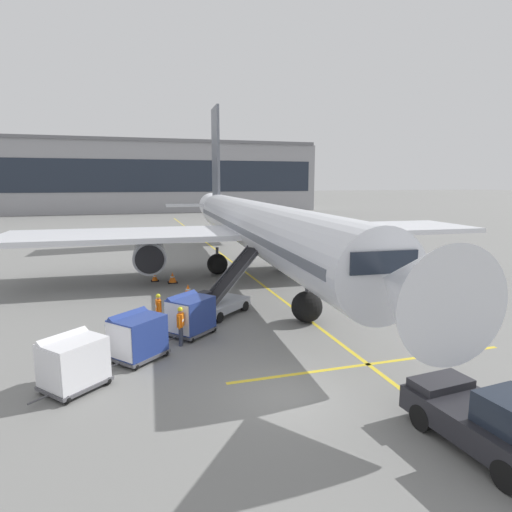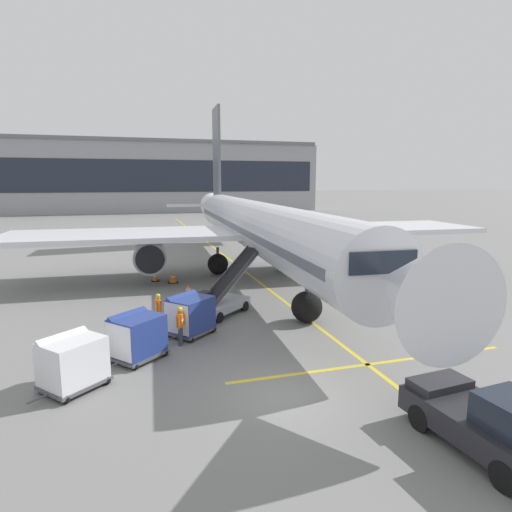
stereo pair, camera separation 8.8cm
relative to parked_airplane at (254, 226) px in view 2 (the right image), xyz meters
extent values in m
plane|color=slate|center=(-4.26, -18.45, -3.79)|extent=(600.00, 600.00, 0.00)
cylinder|color=silver|center=(-0.04, -0.85, 0.09)|extent=(5.29, 35.86, 3.55)
cube|color=slate|center=(-0.04, -0.85, 0.09)|extent=(5.26, 34.43, 0.43)
cone|color=silver|center=(-1.00, -20.47, 0.09)|extent=(3.54, 3.71, 3.37)
cone|color=silver|center=(0.97, 19.83, 0.36)|extent=(3.29, 5.82, 3.02)
cube|color=silver|center=(-9.18, 0.49, -0.44)|extent=(17.30, 7.97, 0.36)
cylinder|color=#93969E|center=(-7.74, -0.30, -1.72)|extent=(2.43, 4.75, 2.20)
cylinder|color=black|center=(-7.86, -2.67, -1.72)|extent=(1.88, 0.21, 1.87)
cube|color=silver|center=(9.19, -0.41, -0.44)|extent=(17.30, 7.97, 0.36)
cylinder|color=#93969E|center=(7.67, -1.05, -1.72)|extent=(2.43, 4.75, 2.20)
cylinder|color=black|center=(7.56, -3.42, -1.72)|extent=(1.88, 0.21, 1.87)
cube|color=slate|center=(0.90, 18.41, 6.16)|extent=(0.49, 4.30, 10.72)
cube|color=silver|center=(0.89, 18.12, 0.63)|extent=(11.67, 3.42, 0.20)
cube|color=#1E2633|center=(-0.88, -17.99, 0.63)|extent=(2.56, 1.72, 0.78)
cylinder|color=#47474C|center=(-0.57, -11.56, -2.34)|extent=(0.22, 0.22, 1.31)
sphere|color=black|center=(-0.57, -11.56, -2.99)|extent=(1.61, 1.61, 1.61)
cylinder|color=#47474C|center=(-2.62, 1.06, -2.34)|extent=(0.22, 0.22, 1.31)
sphere|color=black|center=(-2.62, 1.06, -2.99)|extent=(1.61, 1.61, 1.61)
cylinder|color=#47474C|center=(2.71, 0.80, -2.34)|extent=(0.22, 0.22, 1.31)
sphere|color=black|center=(2.71, 0.80, -2.99)|extent=(1.61, 1.61, 1.61)
cube|color=#A3A8B2|center=(-4.49, -9.06, -3.29)|extent=(3.61, 3.45, 0.44)
cube|color=black|center=(-5.43, -9.41, -2.72)|extent=(0.82, 0.82, 0.70)
cylinder|color=#333338|center=(-4.92, -8.96, -2.67)|extent=(0.08, 0.08, 0.80)
cube|color=#A3A8B2|center=(-3.66, -8.32, -1.87)|extent=(4.11, 3.77, 2.56)
cube|color=black|center=(-3.66, -8.32, -1.78)|extent=(3.90, 3.57, 2.40)
cube|color=#333338|center=(-3.37, -8.65, -1.75)|extent=(3.51, 3.10, 2.58)
cube|color=#333338|center=(-3.95, -7.99, -1.75)|extent=(3.51, 3.10, 2.58)
cylinder|color=black|center=(-3.11, -8.83, -3.51)|extent=(0.55, 0.52, 0.56)
cylinder|color=black|center=(-4.09, -7.72, -3.51)|extent=(0.55, 0.52, 0.56)
cylinder|color=black|center=(-4.90, -10.40, -3.51)|extent=(0.55, 0.52, 0.56)
cylinder|color=black|center=(-5.87, -9.29, -3.51)|extent=(0.55, 0.52, 0.56)
cube|color=#515156|center=(-6.50, -11.72, -3.58)|extent=(2.56, 2.52, 0.12)
cylinder|color=#4C4C51|center=(-7.52, -12.60, -3.59)|extent=(0.58, 0.51, 0.07)
cube|color=navy|center=(-6.50, -11.72, -2.77)|extent=(2.42, 2.38, 1.50)
cube|color=navy|center=(-6.77, -11.41, -2.25)|extent=(1.94, 1.83, 0.74)
cube|color=silver|center=(-7.23, -12.35, -2.77)|extent=(0.96, 1.11, 1.38)
sphere|color=black|center=(-7.55, -11.73, -3.64)|extent=(0.30, 0.30, 0.30)
sphere|color=black|center=(-6.66, -12.76, -3.64)|extent=(0.30, 0.30, 0.30)
sphere|color=black|center=(-6.34, -10.69, -3.64)|extent=(0.30, 0.30, 0.30)
sphere|color=black|center=(-5.45, -11.72, -3.64)|extent=(0.30, 0.30, 0.30)
cube|color=#515156|center=(-8.95, -13.98, -3.58)|extent=(2.56, 2.52, 0.12)
cylinder|color=#4C4C51|center=(-9.97, -14.86, -3.59)|extent=(0.58, 0.51, 0.07)
cube|color=navy|center=(-8.95, -13.98, -2.77)|extent=(2.42, 2.38, 1.50)
cube|color=navy|center=(-9.22, -13.66, -2.25)|extent=(1.94, 1.83, 0.74)
cube|color=silver|center=(-9.68, -14.61, -2.77)|extent=(0.96, 1.11, 1.38)
sphere|color=black|center=(-10.00, -13.98, -3.64)|extent=(0.30, 0.30, 0.30)
sphere|color=black|center=(-9.11, -15.01, -3.64)|extent=(0.30, 0.30, 0.30)
sphere|color=black|center=(-8.79, -12.94, -3.64)|extent=(0.30, 0.30, 0.30)
sphere|color=black|center=(-7.90, -13.97, -3.64)|extent=(0.30, 0.30, 0.30)
cube|color=#515156|center=(-11.14, -15.96, -3.58)|extent=(2.56, 2.52, 0.12)
cylinder|color=#4C4C51|center=(-12.16, -16.84, -3.59)|extent=(0.58, 0.51, 0.07)
cube|color=silver|center=(-11.14, -15.96, -2.77)|extent=(2.42, 2.38, 1.50)
cube|color=silver|center=(-11.41, -15.64, -2.25)|extent=(1.94, 1.83, 0.74)
cube|color=silver|center=(-11.87, -16.59, -2.77)|extent=(0.96, 1.11, 1.38)
sphere|color=black|center=(-12.19, -15.96, -3.64)|extent=(0.30, 0.30, 0.30)
sphere|color=black|center=(-11.30, -16.99, -3.64)|extent=(0.30, 0.30, 0.30)
sphere|color=black|center=(-10.97, -14.92, -3.64)|extent=(0.30, 0.30, 0.30)
sphere|color=black|center=(-10.09, -15.95, -3.64)|extent=(0.30, 0.30, 0.30)
cube|color=#232328|center=(-0.19, -22.79, -3.11)|extent=(2.51, 4.58, 0.70)
cube|color=#28282D|center=(-0.35, -21.15, -2.64)|extent=(1.87, 1.14, 0.24)
cylinder|color=black|center=(0.60, -21.35, -3.41)|extent=(0.35, 0.78, 0.76)
cylinder|color=black|center=(-1.24, -21.52, -3.41)|extent=(0.35, 0.78, 0.76)
cylinder|color=black|center=(-0.98, -24.24, -3.41)|extent=(0.35, 0.78, 0.76)
cylinder|color=#333847|center=(-7.09, -12.85, -3.36)|extent=(0.15, 0.15, 0.86)
cylinder|color=#333847|center=(-7.16, -13.02, -3.36)|extent=(0.15, 0.15, 0.86)
cube|color=orange|center=(-7.12, -12.93, -2.64)|extent=(0.36, 0.44, 0.58)
cube|color=white|center=(-7.01, -12.98, -2.64)|extent=(0.13, 0.32, 0.08)
sphere|color=#9E7051|center=(-7.12, -12.93, -2.23)|extent=(0.21, 0.21, 0.21)
sphere|color=yellow|center=(-7.12, -12.93, -2.16)|extent=(0.23, 0.23, 0.23)
cylinder|color=orange|center=(-7.04, -12.71, -2.69)|extent=(0.09, 0.09, 0.56)
cylinder|color=orange|center=(-7.21, -13.16, -2.69)|extent=(0.09, 0.09, 0.56)
cylinder|color=#514C42|center=(-7.87, -10.50, -3.36)|extent=(0.15, 0.15, 0.86)
cylinder|color=#514C42|center=(-7.89, -10.32, -3.36)|extent=(0.15, 0.15, 0.86)
cube|color=orange|center=(-7.88, -10.41, -2.64)|extent=(0.27, 0.40, 0.58)
cube|color=white|center=(-8.00, -10.42, -2.64)|extent=(0.04, 0.34, 0.08)
sphere|color=tan|center=(-7.88, -10.41, -2.23)|extent=(0.21, 0.21, 0.21)
sphere|color=yellow|center=(-7.88, -10.41, -2.16)|extent=(0.23, 0.23, 0.23)
cylinder|color=orange|center=(-7.86, -10.65, -2.69)|extent=(0.09, 0.09, 0.56)
cylinder|color=orange|center=(-7.90, -10.17, -2.69)|extent=(0.09, 0.09, 0.56)
cube|color=black|center=(-7.42, 0.06, -3.77)|extent=(0.54, 0.54, 0.05)
cone|color=orange|center=(-7.42, 0.06, -3.46)|extent=(0.43, 0.43, 0.57)
cylinder|color=white|center=(-7.42, 0.06, -3.43)|extent=(0.24, 0.24, 0.07)
cube|color=black|center=(-5.69, -4.77, -3.77)|extent=(0.68, 0.68, 0.05)
cone|color=orange|center=(-5.69, -4.77, -3.39)|extent=(0.54, 0.54, 0.72)
cylinder|color=white|center=(-5.69, -4.77, -3.35)|extent=(0.30, 0.30, 0.09)
cube|color=black|center=(-6.25, -0.83, -3.77)|extent=(0.69, 0.69, 0.05)
cone|color=orange|center=(-6.25, -0.83, -3.38)|extent=(0.55, 0.55, 0.72)
cylinder|color=white|center=(-6.25, -0.83, -3.35)|extent=(0.30, 0.30, 0.09)
cube|color=yellow|center=(-0.32, -0.85, -3.79)|extent=(0.20, 110.00, 0.01)
cube|color=yellow|center=(-0.04, -17.09, -3.79)|extent=(12.00, 0.20, 0.01)
cube|color=#939399|center=(-18.89, 76.51, 4.12)|extent=(110.17, 14.30, 15.84)
cube|color=#1E2633|center=(-18.89, 69.31, 4.52)|extent=(106.86, 0.10, 7.13)
cube|color=slate|center=(-18.89, 75.08, 12.39)|extent=(109.07, 12.15, 0.70)
camera|label=1|loc=(-9.14, -31.15, 3.31)|focal=30.30mm
camera|label=2|loc=(-9.06, -31.18, 3.31)|focal=30.30mm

